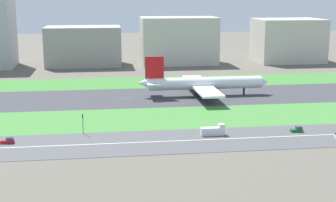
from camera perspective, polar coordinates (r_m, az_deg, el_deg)
The scene contains 15 objects.
ground_plane at distance 237.04m, azimuth -4.96°, elevation 0.35°, with size 800.00×800.00×0.00m, color #5B564C.
runway at distance 237.03m, azimuth -4.96°, elevation 0.36°, with size 280.00×46.00×0.10m, color #38383D.
grass_median_north at distance 277.22m, azimuth -5.41°, elevation 2.11°, with size 280.00×36.00×0.10m, color #3D7A33.
grass_median_south at distance 197.16m, azimuth -4.34°, elevation -2.10°, with size 280.00×36.00×0.10m, color #427F38.
highway at distance 166.43m, azimuth -3.63°, elevation -4.84°, with size 280.00×28.00×0.10m, color #4C4C4F.
highway_centerline at distance 166.42m, azimuth -3.63°, elevation -4.82°, with size 266.00×0.50×0.01m, color silver.
airliner at distance 240.55m, azimuth 3.96°, elevation 2.05°, with size 65.00×56.00×19.70m.
truck_1 at distance 174.74m, azimuth 5.28°, elevation -3.47°, with size 8.40×2.50×4.00m.
car_1 at distance 184.36m, azimuth 14.76°, elevation -3.23°, with size 4.40×1.80×2.00m.
car_5 at distance 173.49m, azimuth -18.09°, elevation -4.42°, with size 4.40×1.80×2.00m.
traffic_light at distance 177.51m, azimuth -9.86°, elevation -2.47°, with size 0.36×0.50×7.20m.
hangar_building at distance 347.63m, azimuth -9.79°, elevation 6.30°, with size 51.27×31.76×26.94m, color #9E998E.
office_tower at distance 351.53m, azimuth 1.25°, elevation 7.03°, with size 53.07×30.05×32.89m, color beige.
cargo_warehouse at distance 373.10m, azimuth 13.73°, elevation 6.86°, with size 47.37×35.66×31.16m, color beige.
fuel_tank_west at distance 393.05m, azimuth -9.18°, elevation 5.95°, with size 25.50×25.50×12.45m, color silver.
Camera 1 is at (-11.30, -231.59, 49.27)m, focal length 52.50 mm.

